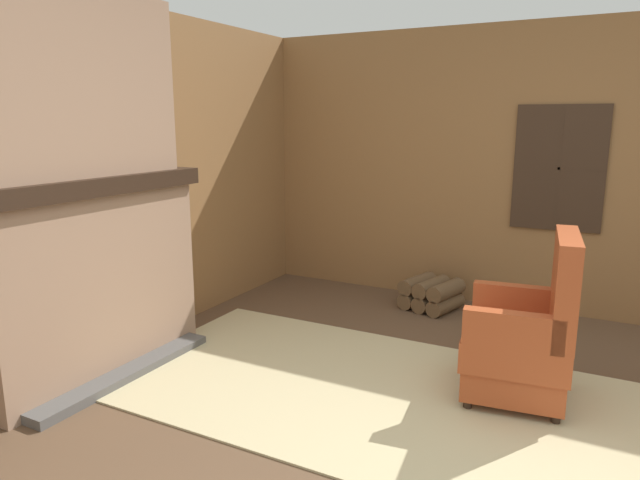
{
  "coord_description": "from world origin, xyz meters",
  "views": [
    {
      "loc": [
        0.45,
        -2.45,
        1.65
      ],
      "look_at": [
        -1.18,
        0.65,
        0.9
      ],
      "focal_mm": 32.0,
      "sensor_mm": 36.0,
      "label": 1
    }
  ],
  "objects_px": {
    "oil_lamp_vase": "(40,162)",
    "storage_case": "(147,160)",
    "firewood_stack": "(431,294)",
    "armchair": "(525,340)",
    "decorative_plate_on_mantel": "(85,154)"
  },
  "relations": [
    {
      "from": "armchair",
      "to": "oil_lamp_vase",
      "type": "xyz_separation_m",
      "value": [
        -2.57,
        -1.19,
        1.03
      ]
    },
    {
      "from": "armchair",
      "to": "decorative_plate_on_mantel",
      "type": "xyz_separation_m",
      "value": [
        -2.59,
        -0.86,
        1.06
      ]
    },
    {
      "from": "decorative_plate_on_mantel",
      "to": "storage_case",
      "type": "bearing_deg",
      "value": 87.74
    },
    {
      "from": "firewood_stack",
      "to": "storage_case",
      "type": "distance_m",
      "value": 2.64
    },
    {
      "from": "decorative_plate_on_mantel",
      "to": "firewood_stack",
      "type": "bearing_deg",
      "value": 53.73
    },
    {
      "from": "storage_case",
      "to": "firewood_stack",
      "type": "bearing_deg",
      "value": 46.73
    },
    {
      "from": "decorative_plate_on_mantel",
      "to": "oil_lamp_vase",
      "type": "bearing_deg",
      "value": -86.59
    },
    {
      "from": "armchair",
      "to": "firewood_stack",
      "type": "distance_m",
      "value": 1.68
    },
    {
      "from": "oil_lamp_vase",
      "to": "storage_case",
      "type": "height_order",
      "value": "oil_lamp_vase"
    },
    {
      "from": "oil_lamp_vase",
      "to": "armchair",
      "type": "bearing_deg",
      "value": 24.84
    },
    {
      "from": "storage_case",
      "to": "oil_lamp_vase",
      "type": "bearing_deg",
      "value": -90.01
    },
    {
      "from": "oil_lamp_vase",
      "to": "storage_case",
      "type": "xyz_separation_m",
      "value": [
        0.0,
        0.84,
        -0.04
      ]
    },
    {
      "from": "firewood_stack",
      "to": "oil_lamp_vase",
      "type": "xyz_separation_m",
      "value": [
        -1.6,
        -2.55,
        1.27
      ]
    },
    {
      "from": "storage_case",
      "to": "decorative_plate_on_mantel",
      "type": "bearing_deg",
      "value": -92.26
    },
    {
      "from": "armchair",
      "to": "firewood_stack",
      "type": "bearing_deg",
      "value": -61.42
    }
  ]
}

